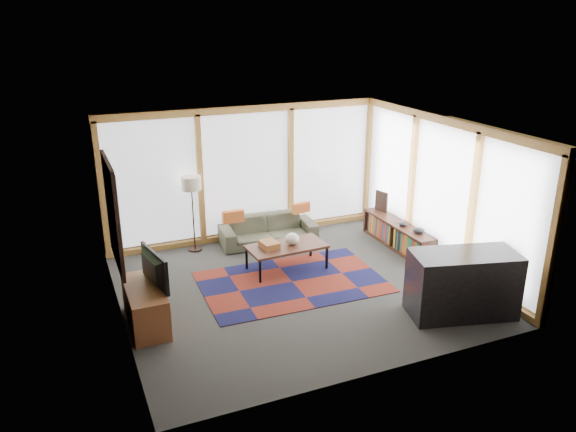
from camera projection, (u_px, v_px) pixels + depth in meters
name	position (u px, v px, depth m)	size (l,w,h in m)	color
ground	(298.00, 287.00, 9.12)	(5.50, 5.50, 0.00)	#2A2A28
room_envelope	(312.00, 184.00, 9.26)	(5.52, 5.02, 2.62)	#453C34
rug	(292.00, 282.00, 9.28)	(2.96, 1.91, 0.01)	maroon
sofa	(268.00, 230.00, 10.80)	(1.84, 0.72, 0.54)	#3E3F2F
pillow_left	(233.00, 216.00, 10.41)	(0.40, 0.12, 0.22)	#B45823
pillow_right	(301.00, 208.00, 10.91)	(0.37, 0.11, 0.20)	#B45823
floor_lamp	(193.00, 214.00, 10.32)	(0.36, 0.36, 1.44)	black
coffee_table	(287.00, 257.00, 9.70)	(1.34, 0.67, 0.45)	#371B11
book_stack	(269.00, 245.00, 9.51)	(0.26, 0.33, 0.11)	brown
vase	(292.00, 239.00, 9.63)	(0.24, 0.24, 0.21)	beige
bookshelf	(398.00, 235.00, 10.62)	(0.35, 1.94, 0.49)	#371B11
bowl_a	(419.00, 230.00, 10.04)	(0.21, 0.21, 0.10)	black
bowl_b	(403.00, 224.00, 10.38)	(0.17, 0.17, 0.08)	black
shelf_picture	(381.00, 201.00, 11.13)	(0.04, 0.31, 0.40)	black
tv_console	(145.00, 306.00, 7.92)	(0.49, 1.18, 0.59)	brown
television	(149.00, 270.00, 7.78)	(0.89, 0.12, 0.51)	black
bar_counter	(463.00, 284.00, 8.16)	(1.52, 0.71, 0.97)	black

